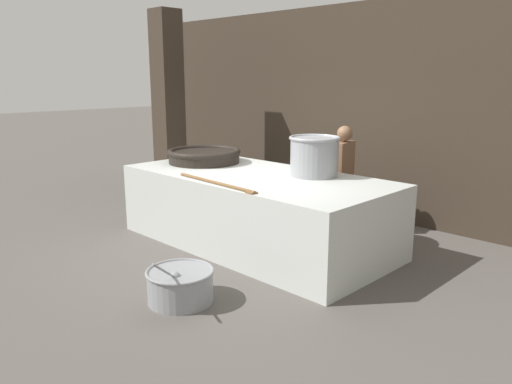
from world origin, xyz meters
TOP-DOWN VIEW (x-y plane):
  - ground_plane at (0.00, 0.00)m, footprint 60.00×60.00m
  - back_wall at (0.00, 2.57)m, footprint 9.89×0.24m
  - support_pillar at (-3.10, 0.77)m, footprint 0.46×0.46m
  - hearth_platform at (0.00, 0.00)m, footprint 3.93×1.87m
  - giant_wok_near at (-1.28, 0.11)m, footprint 1.17×1.17m
  - stock_pot at (0.64, 0.49)m, footprint 0.71×0.71m
  - stirring_paddle at (0.15, -0.84)m, footprint 1.52×0.16m
  - cook at (0.54, 1.33)m, footprint 0.44×0.65m
  - prep_bowl_vegetables at (0.76, -1.93)m, footprint 0.74×0.89m

SIDE VIEW (x-z plane):
  - ground_plane at x=0.00m, z-range 0.00..0.00m
  - prep_bowl_vegetables at x=0.76m, z-range -0.13..0.53m
  - hearth_platform at x=0.00m, z-range 0.00..1.03m
  - cook at x=0.54m, z-range 0.07..1.72m
  - stirring_paddle at x=0.15m, z-range 1.03..1.07m
  - giant_wok_near at x=-1.28m, z-range 1.04..1.26m
  - stock_pot at x=0.64m, z-range 1.04..1.59m
  - back_wall at x=0.00m, z-range 0.00..3.58m
  - support_pillar at x=-3.10m, z-range 0.00..3.58m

